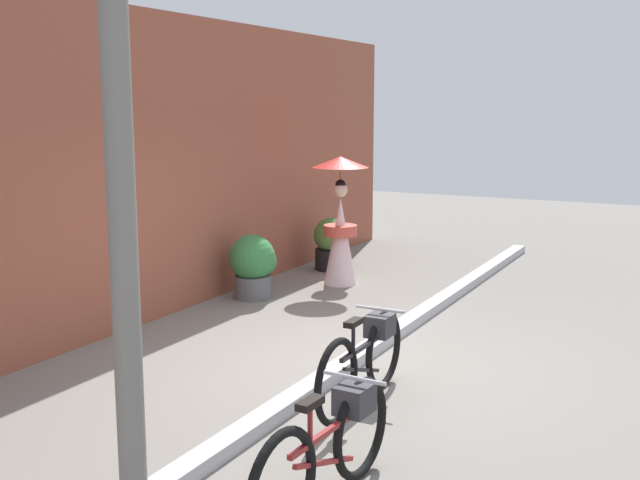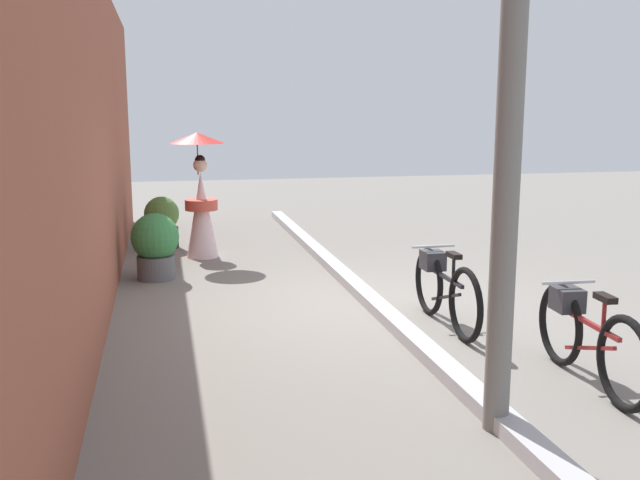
% 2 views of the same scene
% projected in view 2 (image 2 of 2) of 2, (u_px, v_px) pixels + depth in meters
% --- Properties ---
extents(ground_plane, '(30.00, 30.00, 0.00)m').
position_uv_depth(ground_plane, '(371.00, 306.00, 8.29)').
color(ground_plane, gray).
extents(building_wall, '(14.00, 0.40, 3.73)m').
position_uv_depth(building_wall, '(80.00, 145.00, 7.30)').
color(building_wall, brown).
rests_on(building_wall, ground_plane).
extents(sidewalk_curb, '(14.00, 0.20, 0.12)m').
position_uv_depth(sidewalk_curb, '(371.00, 301.00, 8.28)').
color(sidewalk_curb, '#B2B2B7').
rests_on(sidewalk_curb, ground_plane).
extents(bicycle_near_officer, '(1.74, 0.48, 0.81)m').
position_uv_depth(bicycle_near_officer, '(587.00, 335.00, 5.90)').
color(bicycle_near_officer, black).
rests_on(bicycle_near_officer, ground_plane).
extents(bicycle_far_side, '(1.72, 0.48, 0.82)m').
position_uv_depth(bicycle_far_side, '(444.00, 287.00, 7.46)').
color(bicycle_far_side, black).
rests_on(bicycle_far_side, ground_plane).
extents(person_with_parasol, '(0.82, 0.82, 1.88)m').
position_uv_depth(person_with_parasol, '(200.00, 195.00, 10.84)').
color(person_with_parasol, silver).
rests_on(person_with_parasol, ground_plane).
extents(potted_plant_by_door, '(0.64, 0.63, 0.88)m').
position_uv_depth(potted_plant_by_door, '(156.00, 244.00, 9.52)').
color(potted_plant_by_door, '#59595B').
rests_on(potted_plant_by_door, ground_plane).
extents(potted_plant_small, '(0.57, 0.56, 0.84)m').
position_uv_depth(potted_plant_small, '(162.00, 221.00, 11.64)').
color(potted_plant_small, black).
rests_on(potted_plant_small, ground_plane).
extents(utility_pole, '(0.18, 0.18, 4.80)m').
position_uv_depth(utility_pole, '(511.00, 83.00, 4.69)').
color(utility_pole, slate).
rests_on(utility_pole, ground_plane).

